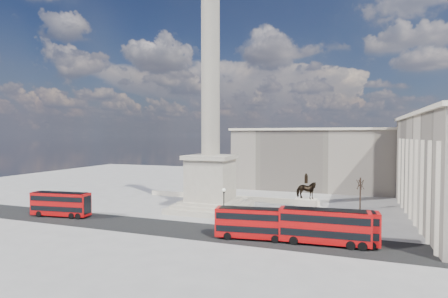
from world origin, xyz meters
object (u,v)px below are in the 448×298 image
at_px(nelsons_column, 211,144).
at_px(red_bus_d, 334,226).
at_px(pedestrian_walking, 313,222).
at_px(pedestrian_crossing, 272,225).
at_px(red_bus_c, 325,226).
at_px(victorian_lamp, 224,204).
at_px(red_bus_b, 255,223).
at_px(pedestrian_standing, 310,229).
at_px(red_bus_a, 61,204).
at_px(equestrian_statue, 306,209).

relative_size(nelsons_column, red_bus_d, 4.23).
xyz_separation_m(nelsons_column, pedestrian_walking, (20.32, -6.17, -12.14)).
bearing_deg(nelsons_column, red_bus_d, -31.95).
bearing_deg(pedestrian_walking, pedestrian_crossing, -144.99).
height_order(nelsons_column, pedestrian_walking, nelsons_column).
distance_m(nelsons_column, red_bus_c, 29.36).
bearing_deg(victorian_lamp, pedestrian_walking, 16.78).
height_order(red_bus_c, red_bus_d, red_bus_c).
relative_size(nelsons_column, red_bus_b, 4.49).
xyz_separation_m(red_bus_c, pedestrian_crossing, (-8.00, 4.13, -1.54)).
bearing_deg(red_bus_b, pedestrian_standing, 25.36).
distance_m(red_bus_a, equestrian_statue, 43.09).
relative_size(nelsons_column, equestrian_statue, 5.73).
bearing_deg(red_bus_c, red_bus_d, 21.80).
relative_size(red_bus_a, equestrian_statue, 1.28).
xyz_separation_m(red_bus_c, equestrian_statue, (-3.41, 7.90, 0.53)).
height_order(red_bus_c, equestrian_statue, equestrian_statue).
xyz_separation_m(red_bus_d, pedestrian_standing, (-3.44, 3.37, -1.53)).
bearing_deg(victorian_lamp, red_bus_b, -40.87).
bearing_deg(equestrian_statue, pedestrian_walking, 52.77).
height_order(red_bus_a, pedestrian_standing, red_bus_a).
bearing_deg(pedestrian_crossing, red_bus_a, 79.58).
height_order(victorian_lamp, pedestrian_standing, victorian_lamp).
xyz_separation_m(nelsons_column, pedestrian_standing, (20.40, -11.50, -11.97)).
relative_size(red_bus_b, equestrian_statue, 1.28).
height_order(nelsons_column, pedestrian_standing, nelsons_column).
height_order(red_bus_a, red_bus_d, red_bus_d).
distance_m(red_bus_c, victorian_lamp, 17.01).
relative_size(pedestrian_walking, pedestrian_crossing, 0.81).
relative_size(red_bus_d, pedestrian_walking, 7.57).
bearing_deg(red_bus_a, nelsons_column, 25.22).
xyz_separation_m(red_bus_a, pedestrian_standing, (43.54, 3.28, -1.37)).
bearing_deg(pedestrian_crossing, pedestrian_standing, -108.14).
height_order(red_bus_a, victorian_lamp, victorian_lamp).
relative_size(nelsons_column, pedestrian_standing, 26.39).
bearing_deg(red_bus_a, equestrian_statue, 2.41).
distance_m(red_bus_a, red_bus_b, 36.42).
bearing_deg(pedestrian_crossing, red_bus_c, -133.01).
height_order(red_bus_d, victorian_lamp, victorian_lamp).
height_order(red_bus_a, pedestrian_crossing, red_bus_a).
distance_m(red_bus_c, pedestrian_crossing, 9.13).
bearing_deg(pedestrian_standing, equestrian_statue, -77.15).
xyz_separation_m(nelsons_column, pedestrian_crossing, (14.73, -11.26, -11.95)).
relative_size(red_bus_a, red_bus_b, 1.00).
height_order(red_bus_d, pedestrian_crossing, red_bus_d).
bearing_deg(equestrian_statue, red_bus_a, -170.25).
bearing_deg(pedestrian_walking, red_bus_c, -82.67).
relative_size(victorian_lamp, pedestrian_walking, 3.88).
bearing_deg(red_bus_b, red_bus_a, 170.11).
bearing_deg(victorian_lamp, equestrian_statue, 12.53).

